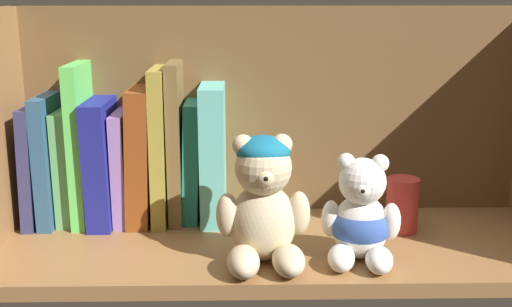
{
  "coord_description": "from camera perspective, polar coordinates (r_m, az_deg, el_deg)",
  "views": [
    {
      "loc": [
        -4.71,
        -82.04,
        35.92
      ],
      "look_at": [
        -3.13,
        0.0,
        14.73
      ],
      "focal_mm": 44.0,
      "sensor_mm": 36.0,
      "label": 1
    }
  ],
  "objects": [
    {
      "name": "teddy_bear_larger",
      "position": [
        0.8,
        0.68,
        -4.54
      ],
      "size": [
        12.22,
        12.42,
        16.74
      ],
      "color": "beige",
      "rests_on": "shelf_board"
    },
    {
      "name": "book_2",
      "position": [
        0.99,
        -16.62,
        -0.98
      ],
      "size": [
        2.32,
        10.66,
        17.03
      ],
      "primitive_type": "cube",
      "color": "#5EA25D",
      "rests_on": "shelf_board"
    },
    {
      "name": "book_1",
      "position": [
        1.0,
        -18.02,
        -0.34
      ],
      "size": [
        2.11,
        13.56,
        19.35
      ],
      "primitive_type": "cube",
      "color": "#294E71",
      "rests_on": "shelf_board"
    },
    {
      "name": "book_4",
      "position": [
        0.98,
        -13.61,
        -0.52
      ],
      "size": [
        3.64,
        14.77,
        18.69
      ],
      "primitive_type": "cube",
      "rotation": [
        0.0,
        -0.01,
        0.0
      ],
      "color": "navy",
      "rests_on": "shelf_board"
    },
    {
      "name": "book_0",
      "position": [
        1.0,
        -19.17,
        -0.72
      ],
      "size": [
        2.26,
        13.96,
        18.0
      ],
      "primitive_type": "cube",
      "rotation": [
        0.0,
        0.03,
        0.0
      ],
      "color": "navy",
      "rests_on": "shelf_board"
    },
    {
      "name": "book_7",
      "position": [
        0.96,
        -8.59,
        0.84
      ],
      "size": [
        2.29,
        12.82,
        23.31
      ],
      "primitive_type": "cube",
      "rotation": [
        0.0,
        0.01,
        0.0
      ],
      "color": "#A29138",
      "rests_on": "shelf_board"
    },
    {
      "name": "book_3",
      "position": [
        0.98,
        -15.4,
        0.99
      ],
      "size": [
        2.03,
        12.99,
        23.99
      ],
      "primitive_type": "cube",
      "color": "#5ACF58",
      "rests_on": "shelf_board"
    },
    {
      "name": "shelf_board",
      "position": [
        0.89,
        2.03,
        -8.56
      ],
      "size": [
        76.53,
        27.08,
        2.0
      ],
      "primitive_type": "cube",
      "color": "olive",
      "rests_on": "ground"
    },
    {
      "name": "book_10",
      "position": [
        0.95,
        -3.9,
        0.13
      ],
      "size": [
        3.57,
        12.76,
        20.75
      ],
      "primitive_type": "cube",
      "color": "#64C3B7",
      "rests_on": "shelf_board"
    },
    {
      "name": "book_5",
      "position": [
        0.97,
        -11.89,
        -1.03
      ],
      "size": [
        1.95,
        12.13,
        16.83
      ],
      "primitive_type": "cube",
      "color": "#9B71AF",
      "rests_on": "shelf_board"
    },
    {
      "name": "book_8",
      "position": [
        0.95,
        -7.25,
        1.08
      ],
      "size": [
        2.03,
        11.03,
        24.08
      ],
      "primitive_type": "cube",
      "rotation": [
        0.0,
        -0.0,
        0.0
      ],
      "color": "brown",
      "rests_on": "shelf_board"
    },
    {
      "name": "book_9",
      "position": [
        0.96,
        -5.79,
        -0.63
      ],
      "size": [
        3.05,
        9.23,
        18.23
      ],
      "primitive_type": "cube",
      "rotation": [
        0.0,
        0.04,
        0.0
      ],
      "color": "#218075",
      "rests_on": "shelf_board"
    },
    {
      "name": "teddy_bear_smaller",
      "position": [
        0.82,
        9.5,
        -5.89
      ],
      "size": [
        10.43,
        11.1,
        14.09
      ],
      "color": "white",
      "rests_on": "shelf_board"
    },
    {
      "name": "book_6",
      "position": [
        0.96,
        -10.28,
        -0.02
      ],
      "size": [
        3.97,
        12.93,
        20.47
      ],
      "primitive_type": "cube",
      "rotation": [
        0.0,
        0.03,
        0.0
      ],
      "color": "brown",
      "rests_on": "shelf_board"
    },
    {
      "name": "shelf_back_panel",
      "position": [
        0.98,
        1.67,
        3.33
      ],
      "size": [
        78.93,
        1.2,
        33.92
      ],
      "primitive_type": "cube",
      "color": "brown",
      "rests_on": "ground"
    },
    {
      "name": "pillar_candle",
      "position": [
        0.94,
        13.14,
        -4.57
      ],
      "size": [
        4.69,
        4.69,
        7.96
      ],
      "primitive_type": "cylinder",
      "color": "#C63833",
      "rests_on": "shelf_board"
    }
  ]
}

